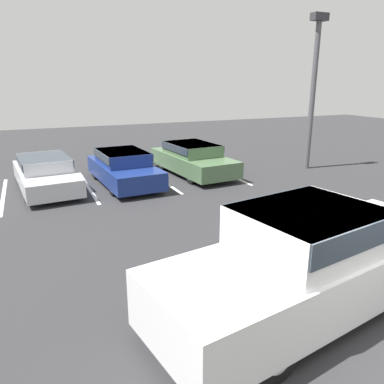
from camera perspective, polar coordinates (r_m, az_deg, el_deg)
name	(u,v)px	position (r m, az deg, el deg)	size (l,w,h in m)	color
ground_plane	(366,336)	(6.75, 25.05, -19.24)	(60.00, 60.00, 0.00)	#2D2D30
stall_stripe_a	(3,195)	(14.37, -26.81, -0.47)	(0.12, 4.69, 0.01)	white
stall_stripe_b	(88,186)	(14.45, -15.58, 0.83)	(0.12, 4.69, 0.01)	white
stall_stripe_c	(160,179)	(15.08, -4.87, 2.03)	(0.12, 4.69, 0.01)	white
stall_stripe_d	(223,172)	(16.19, 4.68, 3.05)	(0.12, 4.69, 0.01)	white
pickup_truck	(318,258)	(6.75, 18.63, -9.54)	(6.35, 2.96, 1.85)	white
parked_sedan_a	(45,172)	(14.38, -21.46, 2.80)	(2.18, 4.59, 1.19)	#B7BABF
parked_sedan_b	(124,167)	(14.35, -10.39, 3.81)	(2.03, 4.43, 1.27)	navy
parked_sedan_c	(193,158)	(15.71, 0.09, 5.24)	(2.23, 4.76, 1.29)	#4C6B47
light_post	(314,83)	(17.27, 18.06, 15.49)	(0.70, 0.36, 6.41)	#515156
wheel_stop_curb	(148,163)	(17.76, -6.66, 4.42)	(1.89, 0.20, 0.14)	#B7B2A8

